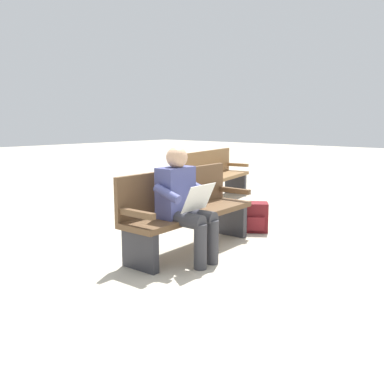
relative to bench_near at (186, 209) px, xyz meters
name	(u,v)px	position (x,y,z in m)	size (l,w,h in m)	color
ground_plane	(191,250)	(0.00, 0.07, -0.46)	(40.00, 40.00, 0.00)	#B7AD99
bench_near	(186,209)	(0.00, 0.00, 0.00)	(1.82, 0.56, 0.90)	brown
person_seated	(184,201)	(0.31, 0.25, 0.17)	(0.58, 0.59, 1.18)	#474C84
backpack	(255,217)	(-1.16, 0.17, -0.27)	(0.39, 0.40, 0.38)	maroon
bench_far	(215,175)	(-2.61, -1.61, 0.00)	(1.86, 0.84, 0.90)	olive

